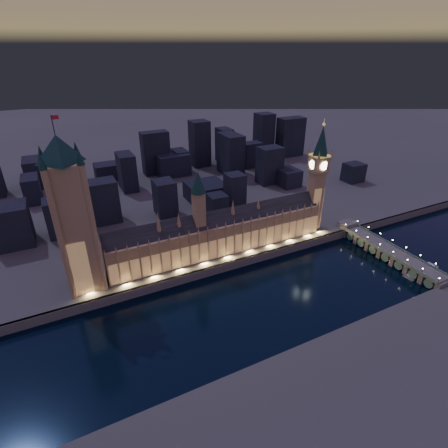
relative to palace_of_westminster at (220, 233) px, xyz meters
name	(u,v)px	position (x,y,z in m)	size (l,w,h in m)	color
ground_plane	(250,298)	(-4.25, -61.75, -26.37)	(2000.00, 2000.00, 0.00)	black
north_bank	(116,142)	(-4.25, 458.25, -22.37)	(2000.00, 960.00, 8.00)	#3C4643
embankment_wall	(226,267)	(-4.25, -20.75, -22.37)	(2000.00, 2.50, 8.00)	#435551
palace_of_westminster	(220,233)	(0.00, 0.00, 0.00)	(202.00, 22.02, 78.00)	#A07950
victoria_tower	(72,211)	(-114.25, 0.17, 45.49)	(31.68, 31.68, 128.41)	#A07950
elizabeth_tower	(318,170)	(103.75, 0.17, 41.91)	(18.00, 18.00, 108.14)	#A07950
westminster_bridge	(385,251)	(136.90, -65.21, -20.37)	(17.17, 113.00, 15.90)	#435551
river_boat	(421,270)	(146.24, -97.02, -24.81)	(40.39, 13.21, 4.50)	#435551
city_backdrop	(184,164)	(35.76, 185.96, 4.50)	(463.63, 215.63, 72.48)	black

